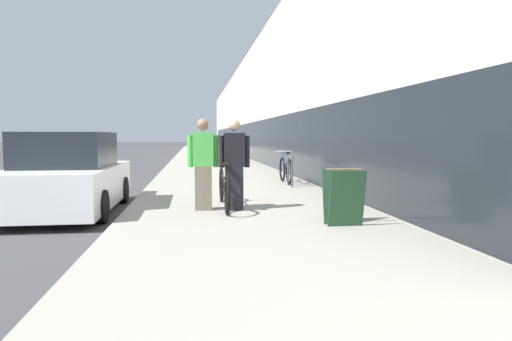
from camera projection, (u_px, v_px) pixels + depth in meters
sidewalk_slab at (212, 161)px, 26.84m from camera, size 4.71×70.00×0.14m
storefront_facade at (303, 112)px, 35.48m from camera, size 10.01×70.00×6.82m
tandem_bicycle at (224, 188)px, 8.90m from camera, size 0.52×2.40×0.93m
person_rider at (234, 165)px, 8.60m from camera, size 0.59×0.23×1.72m
person_bystander at (203, 164)px, 8.63m from camera, size 0.59×0.23×1.73m
bike_rack_hoop at (290, 168)px, 12.69m from camera, size 0.05×0.60×0.84m
cruiser_bike_nearest at (286, 170)px, 13.68m from camera, size 0.52×1.75×0.94m
sandwich_board_sign at (343, 197)px, 7.19m from camera, size 0.56×0.56×0.90m
parked_sedan_curbside at (68, 177)px, 9.12m from camera, size 1.94×4.18×1.62m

